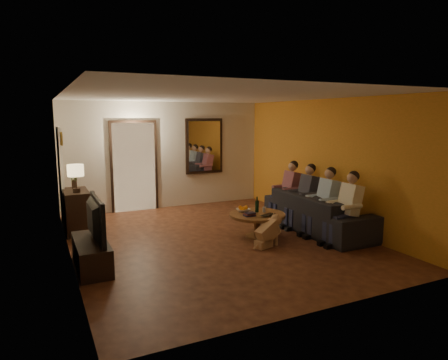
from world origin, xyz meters
name	(u,v)px	position (x,y,z in m)	size (l,w,h in m)	color
floor	(216,240)	(0.00, 0.00, 0.00)	(5.00, 6.00, 0.01)	#3C1A10
ceiling	(216,96)	(0.00, 0.00, 2.60)	(5.00, 6.00, 0.01)	white
back_wall	(166,155)	(0.00, 3.00, 1.30)	(5.00, 0.02, 2.60)	beige
front_wall	(326,201)	(0.00, -3.00, 1.30)	(5.00, 0.02, 2.60)	beige
left_wall	(67,179)	(-2.50, 0.00, 1.30)	(0.02, 6.00, 2.60)	beige
right_wall	(327,163)	(2.50, 0.00, 1.30)	(0.02, 6.00, 2.60)	beige
orange_accent	(326,163)	(2.49, 0.00, 1.30)	(0.01, 6.00, 2.60)	#C68021
kitchen_doorway	(134,167)	(-0.80, 2.98, 1.05)	(1.00, 0.06, 2.10)	#FFE0A5
door_trim	(134,167)	(-0.80, 2.97, 1.05)	(1.12, 0.04, 2.22)	black
fridge_glimpse	(145,173)	(-0.55, 2.98, 0.90)	(0.45, 0.03, 1.70)	silver
mirror_frame	(204,146)	(1.00, 2.96, 1.50)	(1.00, 0.05, 1.40)	black
mirror_glass	(205,146)	(1.00, 2.93, 1.50)	(0.86, 0.02, 1.26)	white
white_door	(61,177)	(-2.46, 2.30, 1.02)	(0.06, 0.85, 2.04)	white
framed_art	(61,139)	(-2.47, 1.30, 1.85)	(0.03, 0.28, 0.24)	#B28C33
art_canvas	(62,139)	(-2.46, 1.30, 1.85)	(0.01, 0.22, 0.18)	brown
dresser	(77,211)	(-2.25, 1.64, 0.41)	(0.45, 0.93, 0.83)	black
table_lamp	(76,178)	(-2.25, 1.42, 1.10)	(0.30, 0.30, 0.54)	beige
flower_vase	(74,178)	(-2.25, 1.86, 1.05)	(0.14, 0.14, 0.44)	red
tv_stand	(91,254)	(-2.25, -0.45, 0.21)	(0.45, 1.26, 0.42)	black
tv	(90,219)	(-2.25, -0.45, 0.74)	(0.15, 1.13, 0.65)	black
sofa	(318,212)	(2.09, -0.29, 0.37)	(1.00, 2.55, 0.74)	black
person_a	(347,211)	(1.99, -1.19, 0.60)	(0.60, 0.40, 1.20)	tan
person_b	(325,204)	(1.99, -0.59, 0.60)	(0.60, 0.40, 1.20)	tan
person_c	(305,198)	(1.99, 0.01, 0.60)	(0.60, 0.40, 1.20)	tan
person_d	(289,193)	(1.99, 0.61, 0.60)	(0.60, 0.40, 1.20)	tan
dog	(268,231)	(0.65, -0.73, 0.28)	(0.56, 0.24, 0.56)	tan
coffee_table	(257,225)	(0.77, -0.17, 0.23)	(1.05, 1.05, 0.45)	brown
bowl	(243,210)	(0.59, 0.05, 0.48)	(0.26, 0.26, 0.06)	white
oranges	(243,207)	(0.59, 0.05, 0.55)	(0.20, 0.20, 0.08)	orange
wine_bottle	(257,204)	(0.82, -0.07, 0.60)	(0.07, 0.07, 0.31)	black
wine_glass	(264,209)	(0.95, -0.12, 0.50)	(0.06, 0.06, 0.10)	silver
book_stack	(250,214)	(0.55, -0.27, 0.48)	(0.20, 0.15, 0.07)	black
laptop	(270,216)	(0.87, -0.45, 0.46)	(0.33, 0.21, 0.03)	black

